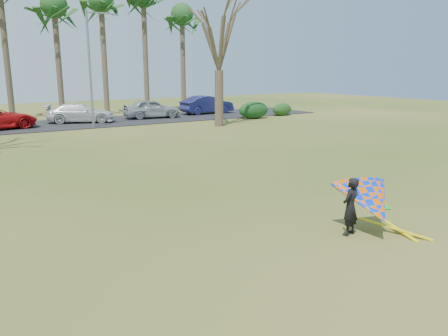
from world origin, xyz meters
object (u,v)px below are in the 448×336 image
car_3 (81,113)px  bare_tree_right (219,32)px  car_4 (152,109)px  car_5 (207,105)px  streetlight (92,63)px  kite_flyer (370,202)px

car_3 → bare_tree_right: bearing=-111.8°
car_4 → bare_tree_right: bearing=-155.8°
car_3 → car_4: bearing=-70.0°
car_3 → car_5: 11.75m
streetlight → car_4: streetlight is taller
car_5 → kite_flyer: (-12.19, -28.16, -0.04)m
streetlight → kite_flyer: 24.45m
bare_tree_right → kite_flyer: size_ratio=3.86×
car_3 → car_5: (11.73, 0.70, 0.09)m
kite_flyer → streetlight: bearing=88.6°
bare_tree_right → streetlight: size_ratio=1.15×
streetlight → car_3: 4.93m
bare_tree_right → car_5: bearing=64.8°
streetlight → car_5: (11.60, 3.98, -3.59)m
car_3 → car_4: size_ratio=1.08×
streetlight → car_4: size_ratio=1.73×
car_4 → kite_flyer: 28.12m
streetlight → car_5: streetlight is taller
car_5 → kite_flyer: bearing=154.9°
bare_tree_right → car_4: 9.44m
kite_flyer → car_3: bearing=89.0°
bare_tree_right → car_3: (-7.97, 7.28, -5.78)m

